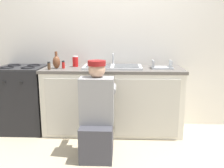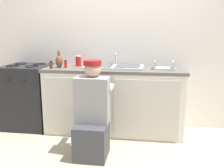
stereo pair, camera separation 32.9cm
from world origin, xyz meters
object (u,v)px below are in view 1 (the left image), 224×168
Objects in this scene: vase_decorative at (56,62)px; spice_bottle_pepper at (49,66)px; sink_double_basin at (113,67)px; stove_range at (23,98)px; plumber_person at (97,118)px; spice_bottle_red at (63,65)px; dish_rack_tray at (162,67)px; soda_cup_red at (75,61)px.

vase_decorative is 2.19× the size of spice_bottle_pepper.
sink_double_basin is 0.85× the size of stove_range.
spice_bottle_red is at bearing 127.33° from plumber_person.
spice_bottle_red is 1.00× the size of spice_bottle_pepper.
stove_range is at bearing -179.90° from sink_double_basin.
vase_decorative reaches higher than dish_rack_tray.
soda_cup_red is at bearing 54.01° from spice_bottle_red.
vase_decorative reaches higher than sink_double_basin.
spice_bottle_pepper is at bearing -21.46° from stove_range.
vase_decorative reaches higher than spice_bottle_pepper.
plumber_person is (1.14, -0.75, -0.01)m from stove_range.
vase_decorative is at bearing -6.81° from stove_range.
plumber_person is at bearing -39.86° from spice_bottle_pepper.
dish_rack_tray is at bearing -1.19° from sink_double_basin.
stove_range is 0.93m from soda_cup_red.
dish_rack_tray reaches higher than spice_bottle_red.
sink_double_basin is 2.86× the size of dish_rack_tray.
plumber_person is at bearing -33.41° from stove_range.
stove_range is 1.37m from plumber_person.
soda_cup_red reaches higher than dish_rack_tray.
dish_rack_tray is 2.67× the size of spice_bottle_red.
sink_double_basin is 0.72× the size of plumber_person.
vase_decorative is at bearing 58.08° from spice_bottle_pepper.
spice_bottle_red is at bearing -173.97° from sink_double_basin.
stove_range is 0.86× the size of plumber_person.
soda_cup_red is at bearing 8.58° from stove_range.
soda_cup_red is at bearing 168.31° from sink_double_basin.
sink_double_basin is at bearing 78.93° from plumber_person.
vase_decorative is (-0.62, 0.69, 0.55)m from plumber_person.
spice_bottle_red reaches higher than stove_range.
spice_bottle_pepper is (0.45, -0.18, 0.50)m from stove_range.
spice_bottle_red is (-0.67, -0.07, 0.03)m from sink_double_basin.
dish_rack_tray reaches higher than stove_range.
soda_cup_red is 1.45× the size of spice_bottle_red.
plumber_person is 10.52× the size of spice_bottle_pepper.
plumber_person reaches higher than stove_range.
spice_bottle_red is (0.09, -0.01, -0.04)m from vase_decorative.
spice_bottle_pepper is at bearing -173.72° from dish_rack_tray.
sink_double_basin is at bearing 178.81° from dish_rack_tray.
plumber_person is at bearing -48.22° from vase_decorative.
dish_rack_tray is at bearing -5.90° from soda_cup_red.
spice_bottle_pepper is (-0.17, -0.11, 0.00)m from spice_bottle_red.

